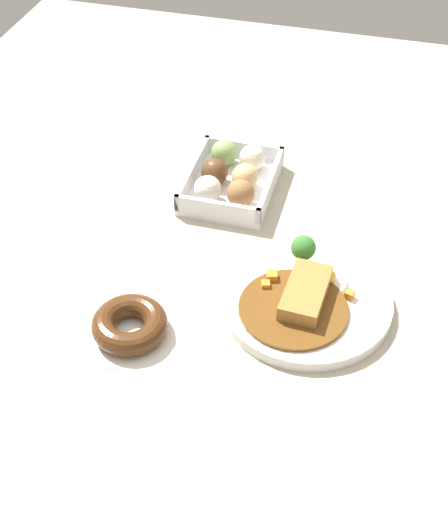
# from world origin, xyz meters

# --- Properties ---
(ground_plane) EXTENTS (1.60, 1.60, 0.00)m
(ground_plane) POSITION_xyz_m (0.00, 0.00, 0.00)
(ground_plane) COLOR #B2A893
(curry_plate) EXTENTS (0.26, 0.26, 0.07)m
(curry_plate) POSITION_xyz_m (0.11, 0.05, 0.01)
(curry_plate) COLOR white
(curry_plate) RESTS_ON ground_plane
(donut_box) EXTENTS (0.19, 0.15, 0.06)m
(donut_box) POSITION_xyz_m (-0.13, -0.12, 0.03)
(donut_box) COLOR white
(donut_box) RESTS_ON ground_plane
(chocolate_ring_donut) EXTENTS (0.15, 0.15, 0.04)m
(chocolate_ring_donut) POSITION_xyz_m (0.23, -0.17, 0.02)
(chocolate_ring_donut) COLOR white
(chocolate_ring_donut) RESTS_ON ground_plane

